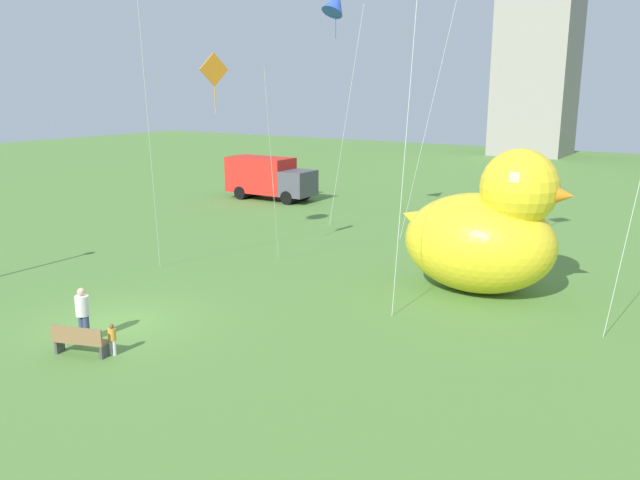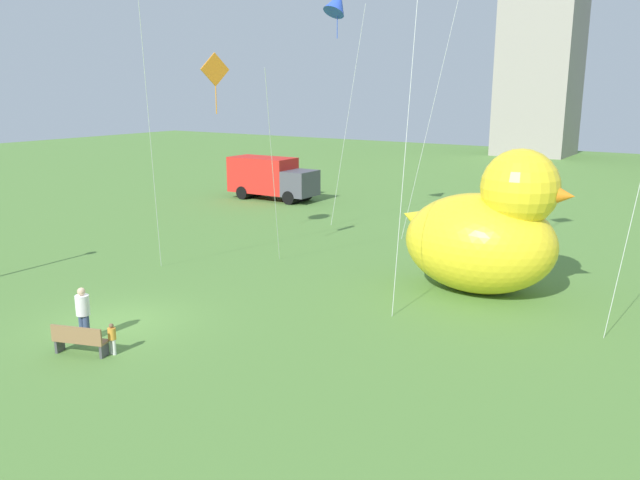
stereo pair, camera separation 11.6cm
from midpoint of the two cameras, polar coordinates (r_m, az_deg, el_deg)
The scene contains 8 objects.
ground_plane at distance 22.10m, azimuth -17.55°, elevation -7.10°, with size 140.00×140.00×0.00m, color #57853A.
park_bench at distance 19.79m, azimuth -20.79°, elevation -8.32°, with size 1.68×0.95×0.90m.
person_adult at distance 20.68m, azimuth -20.50°, elevation -6.03°, with size 0.41×0.41×1.68m.
person_child at distance 19.52m, azimuth -18.16°, elevation -8.27°, with size 0.23×0.23×0.94m.
giant_inflatable_duck at distance 24.45m, azimuth 14.36°, elevation 0.73°, with size 6.57×4.21×5.44m.
box_truck at distance 44.22m, azimuth -4.65°, elevation 5.49°, with size 6.31×2.52×2.85m.
kite_orange at distance 26.00m, azimuth -9.18°, elevation 14.05°, with size 3.25×3.76×8.83m.
kite_blue at distance 33.91m, azimuth 1.31°, elevation 20.31°, with size 2.06×1.90×12.36m.
Camera 1 is at (16.28, -12.90, 7.50)m, focal length 35.96 mm.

